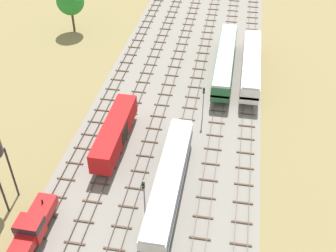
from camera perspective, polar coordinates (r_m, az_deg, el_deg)
The scene contains 16 objects.
ground_plane at distance 61.08m, azimuth 0.22°, elevation -0.35°, with size 480.00×480.00×0.00m, color olive.
ballast_bed at distance 61.08m, azimuth 0.22°, elevation -0.35°, with size 26.05×176.00×0.01m, color gray.
track_far_left at distance 64.17m, azimuth -9.36°, elevation 1.38°, with size 2.40×126.00×0.29m.
track_left at distance 62.99m, azimuth -5.56°, elevation 0.97°, with size 2.40×126.00×0.29m.
track_centre_left at distance 62.10m, azimuth -1.62°, elevation 0.54°, with size 2.40×126.00×0.29m.
track_centre at distance 61.52m, azimuth 2.41°, elevation 0.10°, with size 2.40×126.00×0.29m.
track_centre_right at distance 61.24m, azimuth 6.49°, elevation -0.35°, with size 2.40×126.00×0.29m.
track_right at distance 61.29m, azimuth 10.59°, elevation -0.80°, with size 2.40×126.00×0.29m.
shunter_loco_far_left_nearest at distance 48.12m, azimuth -17.90°, elevation -12.82°, with size 2.74×8.46×3.10m.
diesel_railcar_centre_near at distance 49.58m, azimuth 0.15°, elevation -7.41°, with size 2.96×20.50×3.80m.
freight_boxcar_left_mid at distance 57.03m, azimuth -7.21°, elevation -0.79°, with size 2.87×14.00×3.60m.
diesel_railcar_right_midfar at distance 72.86m, azimuth 11.19°, elevation 8.27°, with size 2.96×20.50×3.80m.
passenger_coach_centre_right_far at distance 73.47m, azimuth 7.75°, elevation 8.95°, with size 2.96×22.00×3.80m.
signal_post_nearest at distance 46.97m, azimuth -3.27°, elevation -9.21°, with size 0.28×0.47×5.50m.
signal_post_near at distance 60.86m, azimuth 4.81°, elevation 3.57°, with size 0.28×0.47×5.74m.
lineside_tree_2 at distance 88.29m, azimuth -13.10°, elevation 16.14°, with size 5.45×5.45×9.11m.
Camera 1 is at (8.21, 8.84, 37.93)m, focal length 45.01 mm.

